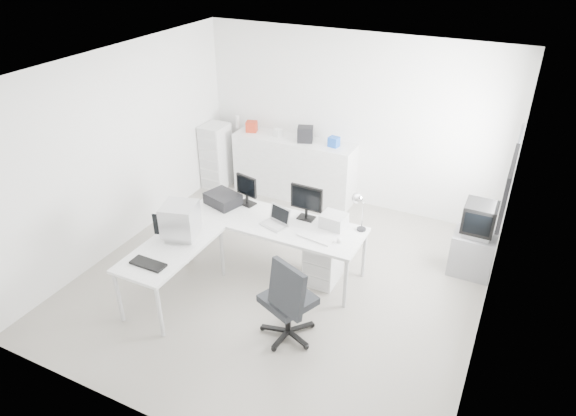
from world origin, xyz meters
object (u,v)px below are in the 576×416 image
at_px(drawer_pedestal, 324,261).
at_px(tv_cabinet, 472,254).
at_px(sideboard, 294,168).
at_px(laser_printer, 334,221).
at_px(filing_cabinet, 216,156).
at_px(laptop, 274,219).
at_px(inkjet_printer, 223,199).
at_px(side_desk, 173,272).
at_px(crt_tv, 479,220).
at_px(lcd_monitor_large, 306,203).
at_px(office_chair, 288,296).
at_px(lcd_monitor_small, 247,190).
at_px(crt_monitor, 180,220).
at_px(main_desk, 274,245).

xyz_separation_m(drawer_pedestal, tv_cabinet, (1.72, 1.03, -0.00)).
bearing_deg(sideboard, laser_printer, -51.77).
distance_m(tv_cabinet, filing_cabinet, 4.56).
bearing_deg(laptop, inkjet_printer, -175.62).
bearing_deg(inkjet_printer, sideboard, 102.16).
bearing_deg(sideboard, side_desk, -93.05).
bearing_deg(filing_cabinet, laptop, -41.61).
bearing_deg(drawer_pedestal, crt_tv, 30.94).
height_order(lcd_monitor_large, crt_tv, lcd_monitor_large).
xyz_separation_m(side_desk, crt_tv, (3.27, 2.18, 0.45)).
bearing_deg(tv_cabinet, lcd_monitor_large, -158.11).
height_order(tv_cabinet, crt_tv, crt_tv).
bearing_deg(office_chair, lcd_monitor_small, 156.86).
relative_size(lcd_monitor_small, tv_cabinet, 0.72).
bearing_deg(laser_printer, lcd_monitor_large, -179.92).
height_order(inkjet_printer, crt_monitor, crt_monitor).
xyz_separation_m(sideboard, filing_cabinet, (-1.39, -0.25, 0.05)).
xyz_separation_m(drawer_pedestal, laptop, (-0.65, -0.15, 0.56)).
bearing_deg(lcd_monitor_small, filing_cabinet, 148.03).
height_order(laser_printer, crt_tv, crt_tv).
height_order(lcd_monitor_small, crt_tv, lcd_monitor_small).
bearing_deg(side_desk, crt_monitor, 90.00).
distance_m(side_desk, crt_monitor, 0.67).
height_order(laser_printer, crt_monitor, crt_monitor).
xyz_separation_m(laser_printer, crt_monitor, (-1.60, -1.07, 0.16)).
xyz_separation_m(laser_printer, office_chair, (-0.01, -1.32, -0.27)).
bearing_deg(side_desk, lcd_monitor_small, 77.47).
bearing_deg(office_chair, laptop, 147.82).
bearing_deg(tv_cabinet, crt_tv, 0.00).
bearing_deg(side_desk, sideboard, 86.95).
bearing_deg(office_chair, crt_tv, 75.35).
xyz_separation_m(drawer_pedestal, crt_monitor, (-1.55, -0.90, 0.70)).
relative_size(inkjet_printer, tv_cabinet, 0.75).
xyz_separation_m(laptop, crt_tv, (2.37, 1.18, -0.04)).
bearing_deg(filing_cabinet, sideboard, 10.22).
height_order(laptop, filing_cabinet, filing_cabinet).
relative_size(main_desk, inkjet_printer, 5.35).
relative_size(lcd_monitor_large, office_chair, 0.40).
relative_size(main_desk, crt_monitor, 4.86).
distance_m(lcd_monitor_small, office_chair, 1.91).
height_order(inkjet_printer, tv_cabinet, inkjet_printer).
height_order(drawer_pedestal, crt_monitor, crt_monitor).
bearing_deg(crt_monitor, inkjet_printer, 73.88).
relative_size(crt_monitor, crt_tv, 0.99).
xyz_separation_m(drawer_pedestal, lcd_monitor_small, (-1.25, 0.20, 0.66)).
distance_m(crt_tv, sideboard, 3.26).
xyz_separation_m(inkjet_printer, tv_cabinet, (3.27, 0.98, -0.53)).
height_order(drawer_pedestal, laptop, laptop).
relative_size(side_desk, lcd_monitor_small, 3.27).
height_order(lcd_monitor_large, office_chair, lcd_monitor_large).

